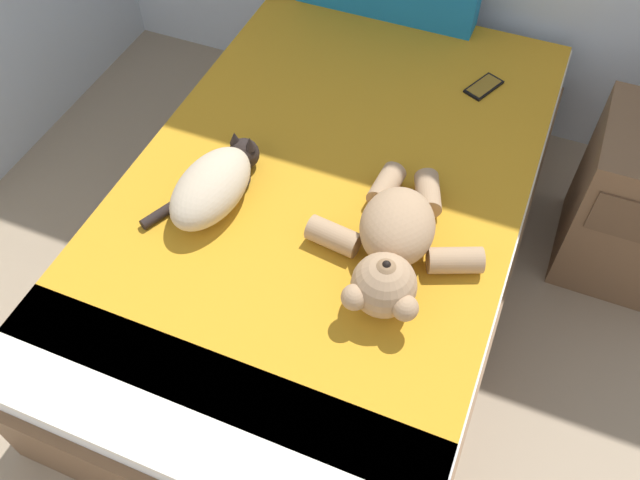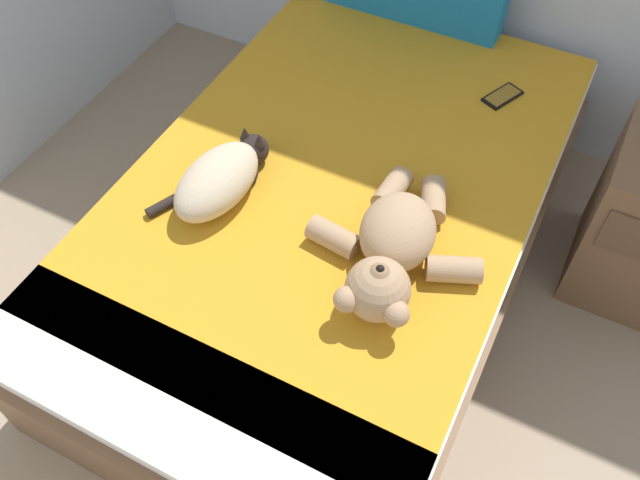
% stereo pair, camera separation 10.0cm
% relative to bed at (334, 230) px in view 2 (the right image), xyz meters
% --- Properties ---
extents(bed, '(1.27, 2.05, 0.53)m').
position_rel_bed_xyz_m(bed, '(0.00, 0.00, 0.00)').
color(bed, brown).
rests_on(bed, ground_plane).
extents(cat, '(0.27, 0.42, 0.15)m').
position_rel_bed_xyz_m(cat, '(-0.28, -0.22, 0.34)').
color(cat, '#C6B293').
rests_on(cat, bed).
extents(teddy_bear, '(0.52, 0.59, 0.19)m').
position_rel_bed_xyz_m(teddy_bear, '(0.29, -0.24, 0.35)').
color(teddy_bear, tan).
rests_on(teddy_bear, bed).
extents(cell_phone, '(0.13, 0.16, 0.01)m').
position_rel_bed_xyz_m(cell_phone, '(0.35, 0.62, 0.27)').
color(cell_phone, black).
rests_on(cell_phone, bed).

